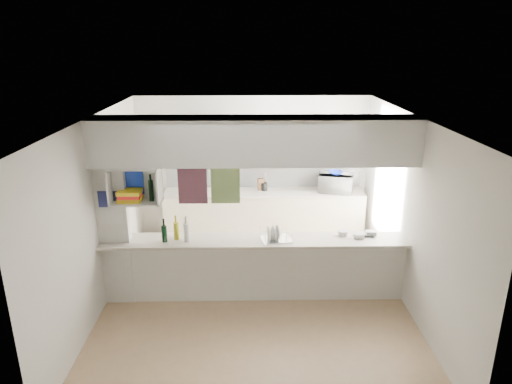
{
  "coord_description": "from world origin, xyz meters",
  "views": [
    {
      "loc": [
        -0.08,
        -5.75,
        3.51
      ],
      "look_at": [
        0.02,
        0.5,
        1.44
      ],
      "focal_mm": 32.0,
      "sensor_mm": 36.0,
      "label": 1
    }
  ],
  "objects_px": {
    "dish_rack": "(276,234)",
    "wine_bottles": "(176,232)",
    "bowl": "(335,173)",
    "microwave": "(336,183)"
  },
  "relations": [
    {
      "from": "dish_rack",
      "to": "wine_bottles",
      "type": "bearing_deg",
      "value": 168.6
    },
    {
      "from": "bowl",
      "to": "dish_rack",
      "type": "height_order",
      "value": "bowl"
    },
    {
      "from": "microwave",
      "to": "bowl",
      "type": "xyz_separation_m",
      "value": [
        -0.02,
        -0.03,
        0.2
      ]
    },
    {
      "from": "microwave",
      "to": "wine_bottles",
      "type": "bearing_deg",
      "value": 55.41
    },
    {
      "from": "microwave",
      "to": "wine_bottles",
      "type": "distance_m",
      "value": 3.31
    },
    {
      "from": "wine_bottles",
      "to": "microwave",
      "type": "bearing_deg",
      "value": 39.32
    },
    {
      "from": "microwave",
      "to": "bowl",
      "type": "distance_m",
      "value": 0.2
    },
    {
      "from": "microwave",
      "to": "dish_rack",
      "type": "bearing_deg",
      "value": 76.17
    },
    {
      "from": "bowl",
      "to": "wine_bottles",
      "type": "xyz_separation_m",
      "value": [
        -2.54,
        -2.07,
        -0.23
      ]
    },
    {
      "from": "microwave",
      "to": "dish_rack",
      "type": "height_order",
      "value": "microwave"
    }
  ]
}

